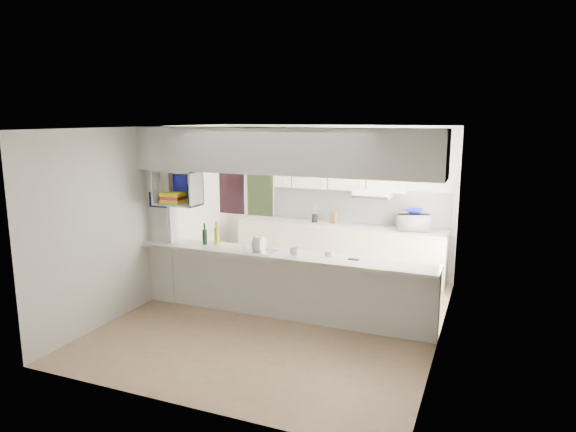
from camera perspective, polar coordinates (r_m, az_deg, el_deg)
The scene contains 16 objects.
floor at distance 7.25m, azimuth -0.77°, elevation -11.20°, with size 4.80×4.80×0.00m, color #9C775A.
ceiling at distance 6.72m, azimuth -0.83°, elevation 9.82°, with size 4.80×4.80×0.00m, color white.
wall_back at distance 9.09m, azimuth 5.10°, elevation 1.83°, with size 4.20×4.20×0.00m, color silver.
wall_left at distance 7.91m, azimuth -14.96°, elevation 0.13°, with size 4.80×4.80×0.00m, color silver.
wall_right at distance 6.37m, azimuth 16.90°, elevation -2.53°, with size 4.80×4.80×0.00m, color silver.
servery_partition at distance 6.87m, azimuth -2.14°, elevation 1.95°, with size 4.20×0.50×2.60m.
cubby_shelf at distance 7.49m, azimuth -12.13°, elevation 2.85°, with size 0.65×0.35×0.50m.
kitchen_run at distance 8.88m, azimuth 5.54°, elevation -1.51°, with size 3.60×0.63×2.24m.
microwave at distance 8.57m, azimuth 13.71°, elevation -0.63°, with size 0.50×0.34×0.28m, color white.
bowl at distance 8.56m, azimuth 13.87°, elevation 0.52°, with size 0.27×0.27×0.07m, color #0C0F85.
dish_rack at distance 7.02m, azimuth -2.98°, elevation -3.30°, with size 0.43×0.34×0.22m.
cup at distance 6.79m, azimuth 0.74°, elevation -3.97°, with size 0.13×0.13×0.10m, color white.
wine_bottles at distance 7.49m, azimuth -8.57°, elevation -2.21°, with size 0.22×0.15×0.33m.
plastic_tubs at distance 6.84m, azimuth 4.83°, elevation -4.21°, with size 0.48×0.17×0.06m.
utensil_jar at distance 8.99m, azimuth 2.98°, elevation -0.25°, with size 0.10×0.10×0.14m, color black.
knife_block at distance 8.91m, azimuth 5.10°, elevation -0.16°, with size 0.10×0.08×0.21m, color brown.
Camera 1 is at (2.62, -6.19, 2.73)m, focal length 32.00 mm.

